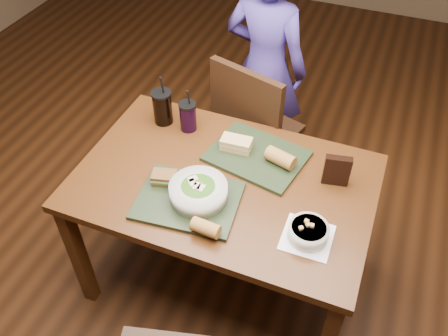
{
  "coord_description": "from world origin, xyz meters",
  "views": [
    {
      "loc": [
        0.54,
        -1.35,
        2.24
      ],
      "look_at": [
        0.0,
        0.0,
        0.82
      ],
      "focal_mm": 38.0,
      "sensor_mm": 36.0,
      "label": 1
    }
  ],
  "objects_px": {
    "tray_far": "(257,156)",
    "soup_bowl": "(308,232)",
    "diner": "(265,68)",
    "sandwich_far": "(236,144)",
    "cup_cola": "(162,107)",
    "sandwich_near": "(164,178)",
    "baguette_far": "(280,158)",
    "chair_far": "(250,129)",
    "chip_bag": "(337,171)",
    "dining_table": "(224,193)",
    "salad_bowl": "(198,191)",
    "cup_berry": "(188,116)",
    "tray_near": "(188,200)",
    "baguette_near": "(206,228)"
  },
  "relations": [
    {
      "from": "sandwich_far",
      "to": "cup_cola",
      "type": "bearing_deg",
      "value": 169.72
    },
    {
      "from": "baguette_far",
      "to": "cup_berry",
      "type": "distance_m",
      "value": 0.5
    },
    {
      "from": "cup_cola",
      "to": "chip_bag",
      "type": "xyz_separation_m",
      "value": [
        0.88,
        -0.11,
        -0.01
      ]
    },
    {
      "from": "tray_near",
      "to": "chip_bag",
      "type": "relative_size",
      "value": 2.85
    },
    {
      "from": "sandwich_near",
      "to": "cup_cola",
      "type": "relative_size",
      "value": 0.44
    },
    {
      "from": "diner",
      "to": "sandwich_near",
      "type": "bearing_deg",
      "value": 92.17
    },
    {
      "from": "dining_table",
      "to": "tray_far",
      "type": "bearing_deg",
      "value": 65.03
    },
    {
      "from": "soup_bowl",
      "to": "diner",
      "type": "bearing_deg",
      "value": 115.26
    },
    {
      "from": "salad_bowl",
      "to": "cup_berry",
      "type": "distance_m",
      "value": 0.48
    },
    {
      "from": "sandwich_far",
      "to": "cup_berry",
      "type": "relative_size",
      "value": 0.62
    },
    {
      "from": "diner",
      "to": "sandwich_far",
      "type": "distance_m",
      "value": 0.82
    },
    {
      "from": "salad_bowl",
      "to": "sandwich_far",
      "type": "distance_m",
      "value": 0.35
    },
    {
      "from": "tray_far",
      "to": "soup_bowl",
      "type": "distance_m",
      "value": 0.49
    },
    {
      "from": "dining_table",
      "to": "cup_berry",
      "type": "xyz_separation_m",
      "value": [
        -0.29,
        0.26,
        0.17
      ]
    },
    {
      "from": "diner",
      "to": "sandwich_far",
      "type": "xyz_separation_m",
      "value": [
        0.12,
        -0.8,
        0.09
      ]
    },
    {
      "from": "salad_bowl",
      "to": "cup_berry",
      "type": "relative_size",
      "value": 1.05
    },
    {
      "from": "tray_far",
      "to": "sandwich_near",
      "type": "xyz_separation_m",
      "value": [
        -0.31,
        -0.31,
        0.03
      ]
    },
    {
      "from": "sandwich_far",
      "to": "baguette_far",
      "type": "xyz_separation_m",
      "value": [
        0.22,
        -0.02,
        0.01
      ]
    },
    {
      "from": "sandwich_far",
      "to": "tray_far",
      "type": "bearing_deg",
      "value": -2.22
    },
    {
      "from": "baguette_far",
      "to": "soup_bowl",
      "type": "bearing_deg",
      "value": -57.84
    },
    {
      "from": "sandwich_far",
      "to": "cup_cola",
      "type": "relative_size",
      "value": 0.54
    },
    {
      "from": "diner",
      "to": "baguette_near",
      "type": "xyz_separation_m",
      "value": [
        0.18,
        -1.31,
        0.09
      ]
    },
    {
      "from": "salad_bowl",
      "to": "cup_berry",
      "type": "height_order",
      "value": "cup_berry"
    },
    {
      "from": "dining_table",
      "to": "chip_bag",
      "type": "height_order",
      "value": "chip_bag"
    },
    {
      "from": "tray_far",
      "to": "salad_bowl",
      "type": "height_order",
      "value": "salad_bowl"
    },
    {
      "from": "sandwich_near",
      "to": "diner",
      "type": "bearing_deg",
      "value": 85.24
    },
    {
      "from": "chair_far",
      "to": "diner",
      "type": "height_order",
      "value": "diner"
    },
    {
      "from": "dining_table",
      "to": "tray_near",
      "type": "height_order",
      "value": "tray_near"
    },
    {
      "from": "diner",
      "to": "baguette_near",
      "type": "height_order",
      "value": "diner"
    },
    {
      "from": "baguette_near",
      "to": "cup_cola",
      "type": "distance_m",
      "value": 0.75
    },
    {
      "from": "soup_bowl",
      "to": "sandwich_near",
      "type": "distance_m",
      "value": 0.65
    },
    {
      "from": "salad_bowl",
      "to": "baguette_far",
      "type": "relative_size",
      "value": 1.81
    },
    {
      "from": "cup_berry",
      "to": "baguette_far",
      "type": "bearing_deg",
      "value": -10.57
    },
    {
      "from": "baguette_far",
      "to": "tray_far",
      "type": "bearing_deg",
      "value": 170.95
    },
    {
      "from": "dining_table",
      "to": "soup_bowl",
      "type": "bearing_deg",
      "value": -22.76
    },
    {
      "from": "sandwich_near",
      "to": "tray_near",
      "type": "bearing_deg",
      "value": -21.76
    },
    {
      "from": "sandwich_near",
      "to": "chair_far",
      "type": "bearing_deg",
      "value": 78.69
    },
    {
      "from": "tray_far",
      "to": "soup_bowl",
      "type": "bearing_deg",
      "value": -47.62
    },
    {
      "from": "tray_near",
      "to": "salad_bowl",
      "type": "bearing_deg",
      "value": 32.17
    },
    {
      "from": "salad_bowl",
      "to": "cup_berry",
      "type": "bearing_deg",
      "value": 119.84
    },
    {
      "from": "dining_table",
      "to": "tray_near",
      "type": "xyz_separation_m",
      "value": [
        -0.09,
        -0.18,
        0.1
      ]
    },
    {
      "from": "sandwich_near",
      "to": "tray_far",
      "type": "bearing_deg",
      "value": 44.86
    },
    {
      "from": "diner",
      "to": "sandwich_far",
      "type": "bearing_deg",
      "value": 105.25
    },
    {
      "from": "baguette_near",
      "to": "cup_berry",
      "type": "height_order",
      "value": "cup_berry"
    },
    {
      "from": "tray_far",
      "to": "soup_bowl",
      "type": "height_order",
      "value": "soup_bowl"
    },
    {
      "from": "soup_bowl",
      "to": "baguette_near",
      "type": "height_order",
      "value": "soup_bowl"
    },
    {
      "from": "chair_far",
      "to": "cup_cola",
      "type": "relative_size",
      "value": 3.67
    },
    {
      "from": "cup_berry",
      "to": "tray_near",
      "type": "bearing_deg",
      "value": -65.53
    },
    {
      "from": "sandwich_near",
      "to": "baguette_near",
      "type": "height_order",
      "value": "baguette_near"
    },
    {
      "from": "dining_table",
      "to": "tray_near",
      "type": "bearing_deg",
      "value": -117.05
    }
  ]
}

